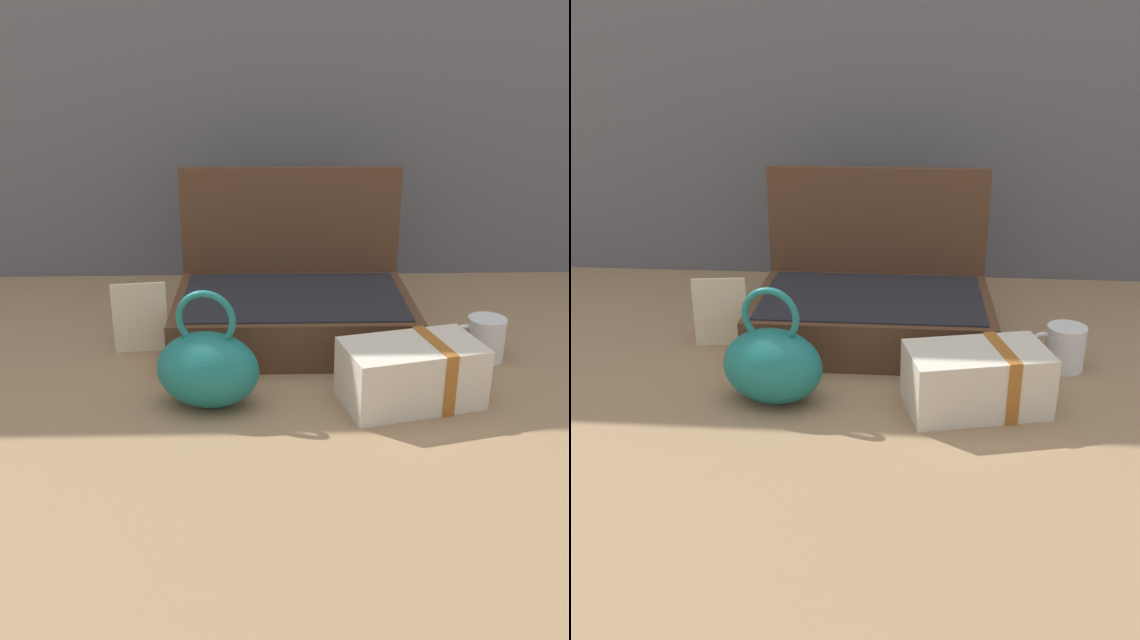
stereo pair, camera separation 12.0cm
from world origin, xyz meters
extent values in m
plane|color=#8C6D4C|center=(0.00, 0.00, 0.00)|extent=(6.00, 6.00, 0.00)
cube|color=#4C301E|center=(0.04, 0.13, 0.05)|extent=(0.46, 0.31, 0.09)
cube|color=black|center=(0.04, 0.13, 0.09)|extent=(0.42, 0.28, 0.00)
cube|color=#4C301E|center=(0.04, 0.29, 0.16)|extent=(0.46, 0.02, 0.31)
ellipsoid|color=#196B66|center=(-0.11, -0.13, 0.06)|extent=(0.19, 0.14, 0.13)
torus|color=#196B66|center=(-0.11, -0.13, 0.15)|extent=(0.10, 0.03, 0.10)
cube|color=beige|center=(0.22, -0.13, 0.05)|extent=(0.24, 0.17, 0.10)
cube|color=#99561E|center=(0.26, -0.12, 0.05)|extent=(0.05, 0.13, 0.11)
cylinder|color=silver|center=(0.40, 0.03, 0.04)|extent=(0.07, 0.07, 0.08)
torus|color=silver|center=(0.36, 0.03, 0.04)|extent=(0.06, 0.01, 0.06)
cube|color=beige|center=(-0.25, 0.09, 0.07)|extent=(0.10, 0.02, 0.14)
camera|label=1|loc=(-0.01, -1.13, 0.55)|focal=38.69mm
camera|label=2|loc=(0.11, -1.13, 0.55)|focal=38.69mm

